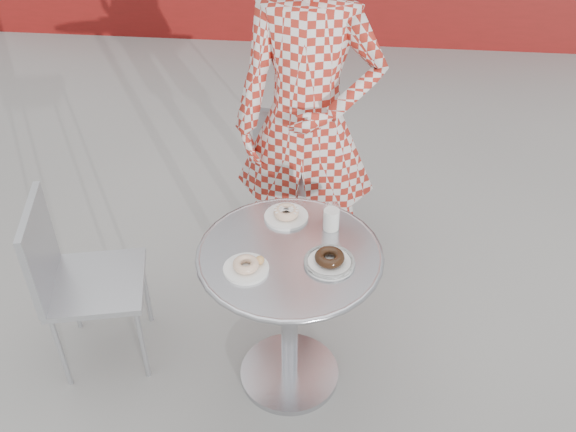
# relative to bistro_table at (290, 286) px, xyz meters

# --- Properties ---
(ground) EXTENTS (60.00, 60.00, 0.00)m
(ground) POSITION_rel_bistro_table_xyz_m (-0.02, -0.04, -0.52)
(ground) COLOR #A5A39D
(ground) RESTS_ON ground
(bistro_table) EXTENTS (0.68, 0.68, 0.69)m
(bistro_table) POSITION_rel_bistro_table_xyz_m (0.00, 0.00, 0.00)
(bistro_table) COLOR silver
(bistro_table) RESTS_ON ground
(chair_far) EXTENTS (0.46, 0.46, 0.86)m
(chair_far) POSITION_rel_bistro_table_xyz_m (-0.01, 0.91, -0.26)
(chair_far) COLOR #B2B4BA
(chair_far) RESTS_ON ground
(chair_left) EXTENTS (0.46, 0.45, 0.79)m
(chair_left) POSITION_rel_bistro_table_xyz_m (-0.80, 0.06, -0.28)
(chair_left) COLOR #B2B4BA
(chair_left) RESTS_ON ground
(seated_person) EXTENTS (0.65, 0.44, 1.72)m
(seated_person) POSITION_rel_bistro_table_xyz_m (0.02, 0.63, 0.34)
(seated_person) COLOR #A9261A
(seated_person) RESTS_ON ground
(plate_far) EXTENTS (0.17, 0.17, 0.04)m
(plate_far) POSITION_rel_bistro_table_xyz_m (-0.03, 0.20, 0.19)
(plate_far) COLOR white
(plate_far) RESTS_ON bistro_table
(plate_near) EXTENTS (0.16, 0.16, 0.04)m
(plate_near) POSITION_rel_bistro_table_xyz_m (-0.14, -0.10, 0.18)
(plate_near) COLOR white
(plate_near) RESTS_ON bistro_table
(plate_checker) EXTENTS (0.18, 0.18, 0.05)m
(plate_checker) POSITION_rel_bistro_table_xyz_m (0.14, -0.04, 0.18)
(plate_checker) COLOR white
(plate_checker) RESTS_ON bistro_table
(milk_cup) EXTENTS (0.06, 0.06, 0.10)m
(milk_cup) POSITION_rel_bistro_table_xyz_m (0.14, 0.15, 0.22)
(milk_cup) COLOR white
(milk_cup) RESTS_ON bistro_table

